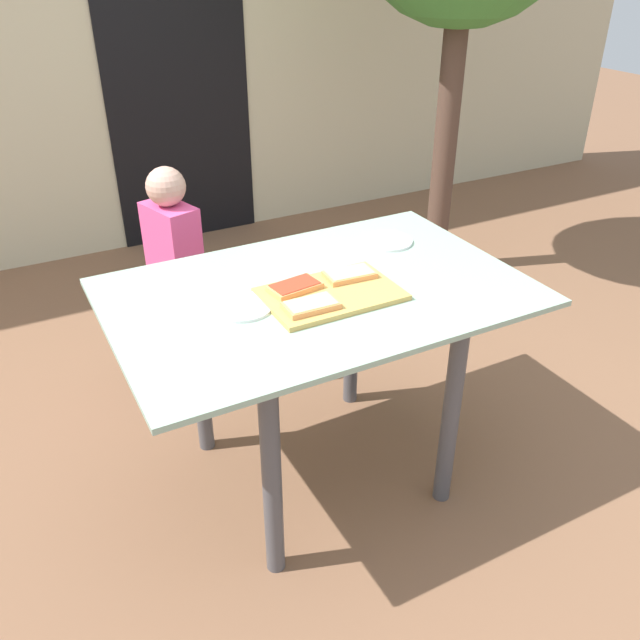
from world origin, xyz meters
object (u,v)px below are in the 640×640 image
(dining_table, at_px, (318,325))
(cutting_board, at_px, (331,294))
(plate_white_right, at_px, (387,241))
(pizza_slice_far_left, at_px, (295,287))
(pizza_slice_far_right, at_px, (350,274))
(plate_white_left, at_px, (242,306))
(child_left, at_px, (176,267))
(pizza_slice_near_left, at_px, (311,305))

(dining_table, xyz_separation_m, cutting_board, (0.01, -0.06, 0.14))
(cutting_board, relative_size, plate_white_right, 2.23)
(dining_table, distance_m, plate_white_right, 0.48)
(cutting_board, distance_m, pizza_slice_far_left, 0.12)
(plate_white_right, bearing_deg, pizza_slice_far_right, -142.95)
(cutting_board, relative_size, plate_white_left, 2.23)
(child_left, bearing_deg, plate_white_left, -91.56)
(plate_white_left, bearing_deg, child_left, 88.44)
(dining_table, bearing_deg, plate_white_right, 28.18)
(pizza_slice_far_right, xyz_separation_m, pizza_slice_far_left, (-0.20, 0.01, 0.00))
(pizza_slice_near_left, bearing_deg, pizza_slice_far_left, 85.72)
(cutting_board, distance_m, pizza_slice_far_right, 0.12)
(pizza_slice_near_left, xyz_separation_m, child_left, (-0.15, 0.96, -0.25))
(dining_table, bearing_deg, plate_white_left, 179.66)
(plate_white_right, height_order, plate_white_left, same)
(dining_table, distance_m, pizza_slice_far_right, 0.20)
(pizza_slice_near_left, distance_m, plate_white_right, 0.60)
(cutting_board, relative_size, pizza_slice_far_left, 2.44)
(pizza_slice_far_left, bearing_deg, pizza_slice_near_left, -94.28)
(cutting_board, bearing_deg, pizza_slice_near_left, -148.10)
(dining_table, bearing_deg, pizza_slice_near_left, -125.97)
(dining_table, height_order, pizza_slice_far_right, pizza_slice_far_right)
(cutting_board, distance_m, child_left, 0.95)
(pizza_slice_near_left, relative_size, child_left, 0.17)
(pizza_slice_far_left, bearing_deg, plate_white_left, -178.93)
(pizza_slice_far_right, distance_m, child_left, 0.94)
(pizza_slice_far_right, xyz_separation_m, plate_white_right, (0.29, 0.22, -0.02))
(pizza_slice_far_right, bearing_deg, plate_white_left, 179.74)
(dining_table, distance_m, cutting_board, 0.16)
(dining_table, relative_size, plate_white_left, 7.01)
(dining_table, height_order, plate_white_right, plate_white_right)
(dining_table, height_order, pizza_slice_far_left, pizza_slice_far_left)
(pizza_slice_far_left, height_order, plate_white_left, pizza_slice_far_left)
(pizza_slice_near_left, xyz_separation_m, pizza_slice_far_left, (0.01, 0.13, 0.00))
(dining_table, xyz_separation_m, pizza_slice_near_left, (-0.09, -0.13, 0.16))
(plate_white_right, bearing_deg, pizza_slice_far_left, -156.50)
(pizza_slice_far_right, distance_m, pizza_slice_far_left, 0.20)
(plate_white_right, bearing_deg, pizza_slice_near_left, -145.32)
(pizza_slice_far_right, bearing_deg, child_left, 113.45)
(cutting_board, bearing_deg, child_left, 106.02)
(pizza_slice_near_left, height_order, plate_white_left, pizza_slice_near_left)
(pizza_slice_near_left, height_order, pizza_slice_far_left, same)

